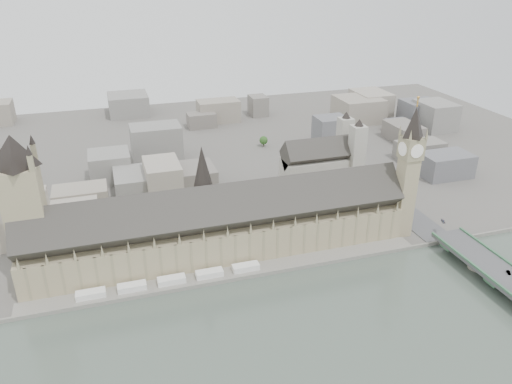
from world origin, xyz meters
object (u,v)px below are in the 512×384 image
object	(u,v)px
car_approach	(443,221)
car_silver	(509,272)
westminster_abbey	(322,167)
palace_of_westminster	(221,227)
victoria_tower	(24,204)
elizabeth_tower	(409,163)

from	to	relation	value
car_approach	car_silver	bearing A→B (deg)	-75.68
westminster_abbey	car_approach	xyz separation A→B (m)	(57.39, -97.01, -14.06)
palace_of_westminster	car_silver	bearing A→B (deg)	-29.29
victoria_tower	westminster_abbey	bearing A→B (deg)	16.50
elizabeth_tower	car_approach	xyz separation A→B (m)	(30.31, -10.01, -47.07)
palace_of_westminster	elizabeth_tower	bearing A→B (deg)	-4.85
westminster_abbey	victoria_tower	bearing A→B (deg)	-163.50
palace_of_westminster	car_approach	distance (m)	170.11
car_silver	car_approach	world-z (taller)	car_approach
elizabeth_tower	car_silver	bearing A→B (deg)	-71.40
westminster_abbey	car_silver	world-z (taller)	westminster_abbey
westminster_abbey	palace_of_westminster	bearing A→B (deg)	-145.83
palace_of_westminster	victoria_tower	world-z (taller)	victoria_tower
palace_of_westminster	car_silver	xyz separation A→B (m)	(165.27, -92.72, -11.72)
elizabeth_tower	victoria_tower	world-z (taller)	elizabeth_tower
palace_of_westminster	westminster_abbey	xyz separation A→B (m)	(110.92, 75.30, 2.38)
westminster_abbey	car_approach	distance (m)	113.59
palace_of_westminster	victoria_tower	bearing A→B (deg)	177.04
victoria_tower	westminster_abbey	world-z (taller)	victoria_tower
victoria_tower	car_approach	xyz separation A→B (m)	(290.31, -28.01, -44.19)
elizabeth_tower	westminster_abbey	size ratio (longest dim) A/B	1.58
palace_of_westminster	elizabeth_tower	xyz separation A→B (m)	(138.00, -11.70, 35.38)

